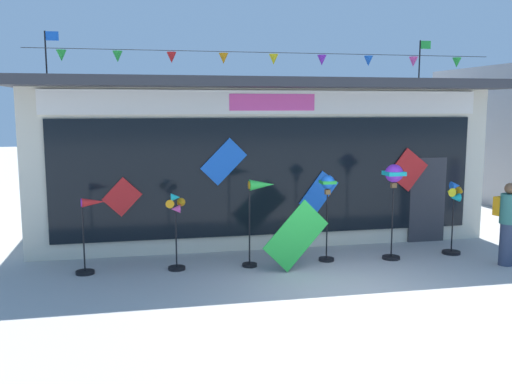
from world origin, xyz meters
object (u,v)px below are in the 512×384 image
Objects in this scene: person_mid_plaza at (507,222)px; wind_spinner_far_right at (454,207)px; wind_spinner_right at (394,184)px; kite_shop_building at (246,154)px; display_kite_on_ground at (296,236)px; wind_spinner_left at (176,221)px; wind_spinner_center_left at (259,200)px; wind_spinner_center_right at (327,197)px; wind_spinner_far_left at (90,228)px.

wind_spinner_far_right is at bearing 100.22° from person_mid_plaza.
wind_spinner_right is 1.58m from wind_spinner_far_right.
kite_shop_building is at bearing 110.30° from person_mid_plaza.
person_mid_plaza is at bearing -7.03° from display_kite_on_ground.
kite_shop_building reaches higher than wind_spinner_left.
wind_spinner_left is 0.87× the size of wind_spinner_center_left.
wind_spinner_center_right is at bearing 33.12° from display_kite_on_ground.
display_kite_on_ground is (0.64, -0.45, -0.65)m from wind_spinner_center_left.
wind_spinner_far_left is at bearing 179.04° from wind_spinner_far_right.
display_kite_on_ground is (0.07, -4.62, -1.22)m from kite_shop_building.
wind_spinner_center_right reaches higher than wind_spinner_far_right.
wind_spinner_far_right is (1.47, 0.10, -0.57)m from wind_spinner_right.
kite_shop_building is 5.65m from wind_spinner_far_right.
wind_spinner_far_right is 0.95× the size of person_mid_plaza.
wind_spinner_center_right is at bearing 0.63° from wind_spinner_left.
wind_spinner_right is 2.35m from person_mid_plaza.
wind_spinner_center_right is 3.62m from person_mid_plaza.
wind_spinner_far_left is 0.92× the size of wind_spinner_far_right.
wind_spinner_center_right is (3.10, 0.03, 0.37)m from wind_spinner_left.
kite_shop_building reaches higher than wind_spinner_right.
wind_spinner_center_left is 4.32m from wind_spinner_far_right.
wind_spinner_right is (4.48, -0.12, 0.62)m from wind_spinner_left.
wind_spinner_far_left is 4.74m from wind_spinner_center_right.
person_mid_plaza is (0.58, -1.00, -0.14)m from wind_spinner_far_right.
wind_spinner_center_left is at bearing -97.71° from kite_shop_building.
wind_spinner_far_right is 3.72m from display_kite_on_ground.
kite_shop_building is at bearing 61.81° from wind_spinner_left.
wind_spinner_far_left is 6.14m from wind_spinner_right.
wind_spinner_center_right reaches higher than wind_spinner_center_left.
kite_shop_building is 7.38× the size of wind_spinner_far_left.
display_kite_on_ground is at bearing -89.09° from kite_shop_building.
kite_shop_building is 4.77m from display_kite_on_ground.
wind_spinner_far_right is (7.57, -0.13, 0.14)m from wind_spinner_far_left.
wind_spinner_far_left is at bearing -133.66° from kite_shop_building.
wind_spinner_right is at bearing 9.86° from display_kite_on_ground.
kite_shop_building is 4.81m from wind_spinner_right.
wind_spinner_far_right is at bearing -0.20° from wind_spinner_left.
wind_spinner_center_left reaches higher than person_mid_plaza.
kite_shop_building reaches higher than wind_spinner_far_right.
wind_spinner_far_left is 0.96× the size of wind_spinner_left.
wind_spinner_center_right reaches higher than person_mid_plaza.
wind_spinner_right reaches higher than wind_spinner_center_left.
display_kite_on_ground is at bearing -8.82° from wind_spinner_far_left.
wind_spinner_right reaches higher than wind_spinner_left.
wind_spinner_center_left is 1.05× the size of person_mid_plaza.
person_mid_plaza is (4.89, -0.98, -0.45)m from wind_spinner_center_left.
wind_spinner_left is 0.76× the size of wind_spinner_right.
wind_spinner_left is 1.21× the size of display_kite_on_ground.
kite_shop_building is at bearing 90.91° from display_kite_on_ground.
wind_spinner_left is at bearing -3.74° from wind_spinner_far_left.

